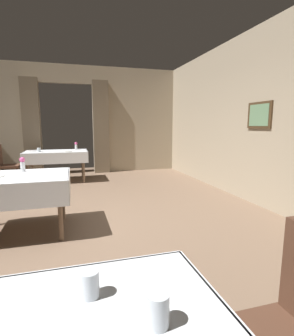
{
  "coord_description": "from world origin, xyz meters",
  "views": [
    {
      "loc": [
        0.12,
        -3.5,
        1.37
      ],
      "look_at": [
        1.22,
        0.35,
        0.7
      ],
      "focal_mm": 27.68,
      "sensor_mm": 36.0,
      "label": 1
    }
  ],
  "objects": [
    {
      "name": "glass_near_a",
      "position": [
        0.15,
        -2.62,
        0.8
      ],
      "size": [
        0.07,
        0.07,
        0.1
      ],
      "primitive_type": "cylinder",
      "color": "silver",
      "rests_on": "dining_table_near"
    },
    {
      "name": "flower_vase_mid",
      "position": [
        -0.54,
        0.26,
        0.86
      ],
      "size": [
        0.07,
        0.07,
        0.2
      ],
      "color": "silver",
      "rests_on": "dining_table_mid"
    },
    {
      "name": "chair_far_left",
      "position": [
        -1.39,
        3.02,
        0.52
      ],
      "size": [
        0.44,
        0.44,
        0.93
      ],
      "color": "black",
      "rests_on": "ground"
    },
    {
      "name": "wall_back",
      "position": [
        0.0,
        4.18,
        1.52
      ],
      "size": [
        6.4,
        0.27,
        3.0
      ],
      "color": "tan",
      "rests_on": "ground"
    },
    {
      "name": "ground",
      "position": [
        0.0,
        0.0,
        0.0
      ],
      "size": [
        10.08,
        10.08,
        0.0
      ],
      "primitive_type": "plane",
      "color": "#7A604C"
    },
    {
      "name": "glass_near_b",
      "position": [
        0.34,
        -2.82,
        0.8
      ],
      "size": [
        0.07,
        0.07,
        0.11
      ],
      "primitive_type": "cylinder",
      "color": "silver",
      "rests_on": "dining_table_near"
    },
    {
      "name": "wall_right",
      "position": [
        3.2,
        -0.0,
        1.5
      ],
      "size": [
        0.16,
        8.4,
        3.0
      ],
      "color": "tan",
      "rests_on": "ground"
    },
    {
      "name": "plate_far_d",
      "position": [
        -0.01,
        2.87,
        0.76
      ],
      "size": [
        0.21,
        0.21,
        0.01
      ],
      "primitive_type": "cylinder",
      "color": "white",
      "rests_on": "dining_table_far"
    },
    {
      "name": "plate_far_c",
      "position": [
        -0.85,
        3.25,
        0.76
      ],
      "size": [
        0.2,
        0.2,
        0.01
      ],
      "primitive_type": "cylinder",
      "color": "white",
      "rests_on": "dining_table_far"
    },
    {
      "name": "dining_table_far",
      "position": [
        -0.27,
        3.11,
        0.66
      ],
      "size": [
        1.46,
        0.89,
        0.75
      ],
      "color": "#7A604C",
      "rests_on": "ground"
    },
    {
      "name": "glass_far_b",
      "position": [
        -0.65,
        2.98,
        0.8
      ],
      "size": [
        0.08,
        0.08,
        0.1
      ],
      "primitive_type": "cylinder",
      "color": "silver",
      "rests_on": "dining_table_far"
    },
    {
      "name": "flower_vase_far",
      "position": [
        0.2,
        3.36,
        0.85
      ],
      "size": [
        0.07,
        0.07,
        0.19
      ],
      "color": "silver",
      "rests_on": "dining_table_far"
    },
    {
      "name": "dining_table_mid",
      "position": [
        -0.54,
        -0.03,
        0.65
      ],
      "size": [
        1.2,
        0.97,
        0.75
      ],
      "color": "#7A604C",
      "rests_on": "ground"
    }
  ]
}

